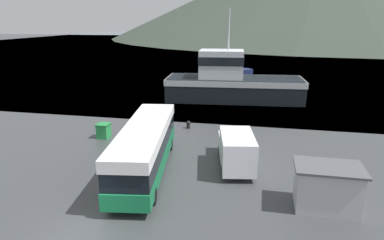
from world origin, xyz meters
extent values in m
plane|color=#383A3D|center=(0.00, 0.00, 0.00)|extent=(400.00, 400.00, 0.00)
plane|color=slate|center=(0.00, 138.75, 0.00)|extent=(240.00, 240.00, 0.00)
cube|color=#146B3D|center=(0.89, 7.33, 0.92)|extent=(4.26, 11.76, 0.95)
cube|color=black|center=(0.89, 7.33, 1.94)|extent=(4.17, 11.52, 1.08)
cube|color=white|center=(0.89, 7.33, 2.82)|extent=(4.26, 11.76, 0.68)
cube|color=black|center=(0.01, 13.03, 1.75)|extent=(2.21, 0.40, 1.46)
cylinder|color=black|center=(-0.83, 11.14, 0.45)|extent=(0.43, 0.94, 0.90)
cylinder|color=black|center=(1.38, 11.48, 0.45)|extent=(0.43, 0.94, 0.90)
cylinder|color=black|center=(0.40, 3.17, 0.45)|extent=(0.43, 0.94, 0.90)
cylinder|color=black|center=(2.61, 3.51, 0.45)|extent=(0.43, 0.94, 0.90)
cube|color=silver|center=(6.66, 8.77, 1.40)|extent=(2.78, 4.43, 2.10)
cube|color=silver|center=(6.14, 11.67, 0.93)|extent=(2.37, 2.11, 1.15)
cube|color=black|center=(6.29, 10.82, 1.87)|extent=(1.76, 0.37, 0.73)
cylinder|color=black|center=(5.26, 11.27, 0.35)|extent=(0.34, 0.73, 0.70)
cylinder|color=black|center=(7.10, 11.60, 0.35)|extent=(0.34, 0.73, 0.70)
cylinder|color=black|center=(5.90, 7.68, 0.35)|extent=(0.34, 0.73, 0.70)
cylinder|color=black|center=(7.74, 8.01, 0.35)|extent=(0.34, 0.73, 0.70)
cube|color=black|center=(4.63, 29.54, 1.37)|extent=(16.76, 7.13, 2.75)
cube|color=silver|center=(4.63, 29.54, 2.40)|extent=(16.93, 7.20, 0.69)
cube|color=silver|center=(3.01, 29.40, 4.41)|extent=(5.55, 4.46, 3.32)
cube|color=black|center=(3.01, 29.40, 4.91)|extent=(5.66, 4.59, 1.00)
cylinder|color=#B2B2B7|center=(3.79, 29.47, 8.47)|extent=(0.20, 0.20, 4.81)
cube|color=green|center=(-4.83, 12.99, 0.55)|extent=(0.92, 0.97, 1.11)
cube|color=#227D3C|center=(-4.83, 12.99, 1.17)|extent=(1.01, 1.07, 0.12)
cube|color=#B2B2B7|center=(11.63, 4.99, 1.13)|extent=(3.13, 2.15, 2.26)
cube|color=#4C4C51|center=(11.63, 4.99, 2.32)|extent=(3.45, 2.36, 0.12)
cube|color=#19234C|center=(2.66, 48.07, 0.54)|extent=(7.20, 6.63, 1.09)
cylinder|color=black|center=(1.60, 17.00, 0.21)|extent=(0.34, 0.34, 0.42)
sphere|color=black|center=(1.60, 17.00, 0.52)|extent=(0.39, 0.39, 0.39)
camera|label=1|loc=(8.03, -12.22, 9.59)|focal=32.00mm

